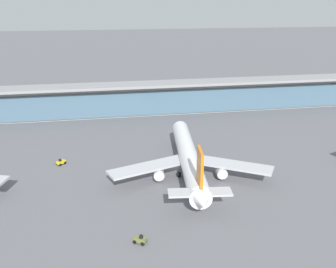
% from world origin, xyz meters
% --- Properties ---
extents(ground_plane, '(1200.00, 1200.00, 0.00)m').
position_xyz_m(ground_plane, '(0.00, 0.00, 0.00)').
color(ground_plane, slate).
extents(airliner_centre_stand, '(49.44, 64.72, 17.24)m').
position_xyz_m(airliner_centre_stand, '(3.51, -5.58, 5.43)').
color(airliner_centre_stand, white).
rests_on(airliner_centre_stand, ground).
extents(service_truck_under_wing_olive, '(3.33, 2.97, 2.05)m').
position_xyz_m(service_truck_under_wing_olive, '(-15.45, -38.47, 0.87)').
color(service_truck_under_wing_olive, olive).
rests_on(service_truck_under_wing_olive, ground).
extents(service_truck_by_tail_yellow, '(3.24, 3.22, 2.05)m').
position_xyz_m(service_truck_by_tail_yellow, '(-36.08, 9.07, 0.87)').
color(service_truck_by_tail_yellow, yellow).
rests_on(service_truck_by_tail_yellow, ground).
extents(terminal_building, '(281.34, 12.80, 15.20)m').
position_xyz_m(terminal_building, '(0.00, 62.04, 7.87)').
color(terminal_building, '#9E998E').
rests_on(terminal_building, ground).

